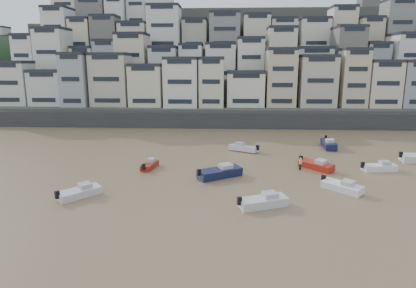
# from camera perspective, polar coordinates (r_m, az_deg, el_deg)

# --- Properties ---
(harbor_wall) EXTENTS (140.00, 3.00, 3.50)m
(harbor_wall) POSITION_cam_1_polar(r_m,az_deg,el_deg) (82.92, 4.93, 3.68)
(harbor_wall) COLOR #38383A
(harbor_wall) RESTS_ON ground
(hillside) EXTENTS (141.04, 66.00, 50.00)m
(hillside) POSITION_cam_1_polar(r_m,az_deg,el_deg) (121.98, 6.69, 11.78)
(hillside) COLOR #4C4C47
(hillside) RESTS_ON ground
(boat_a) EXTENTS (5.83, 3.78, 1.51)m
(boat_a) POSITION_cam_1_polar(r_m,az_deg,el_deg) (38.33, 8.46, -8.53)
(boat_a) COLOR silver
(boat_a) RESTS_ON ground
(boat_b) EXTENTS (4.71, 4.84, 1.39)m
(boat_b) POSITION_cam_1_polar(r_m,az_deg,el_deg) (44.99, 19.94, -6.03)
(boat_b) COLOR white
(boat_b) RESTS_ON ground
(boat_c) EXTENTS (6.56, 5.33, 1.76)m
(boat_c) POSITION_cam_1_polar(r_m,az_deg,el_deg) (47.29, 1.82, -4.13)
(boat_c) COLOR #141A3F
(boat_c) RESTS_ON ground
(boat_d) EXTENTS (5.20, 2.24, 1.37)m
(boat_d) POSITION_cam_1_polar(r_m,az_deg,el_deg) (55.22, 24.90, -3.08)
(boat_d) COLOR white
(boat_d) RESTS_ON ground
(boat_e) EXTENTS (4.95, 5.28, 1.49)m
(boat_e) POSITION_cam_1_polar(r_m,az_deg,el_deg) (52.93, 16.29, -2.98)
(boat_e) COLOR #A62114
(boat_e) RESTS_ON ground
(boat_f) EXTENTS (2.22, 4.48, 1.17)m
(boat_f) POSITION_cam_1_polar(r_m,az_deg,el_deg) (52.04, -8.96, -3.06)
(boat_f) COLOR maroon
(boat_f) RESTS_ON ground
(boat_h) EXTENTS (5.53, 4.19, 1.46)m
(boat_h) POSITION_cam_1_polar(r_m,az_deg,el_deg) (61.26, 5.49, -0.46)
(boat_h) COLOR silver
(boat_h) RESTS_ON ground
(boat_i) EXTENTS (2.62, 6.56, 1.75)m
(boat_i) POSITION_cam_1_polar(r_m,az_deg,el_deg) (66.89, 18.07, 0.21)
(boat_i) COLOR #12173B
(boat_i) RESTS_ON ground
(boat_j) EXTENTS (4.63, 4.96, 1.40)m
(boat_j) POSITION_cam_1_polar(r_m,az_deg,el_deg) (42.88, -19.20, -6.88)
(boat_j) COLOR silver
(boat_j) RESTS_ON ground
(person_pink) EXTENTS (0.44, 0.44, 1.74)m
(person_pink) POSITION_cam_1_polar(r_m,az_deg,el_deg) (52.08, 14.03, -2.95)
(person_pink) COLOR #CFA792
(person_pink) RESTS_ON ground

